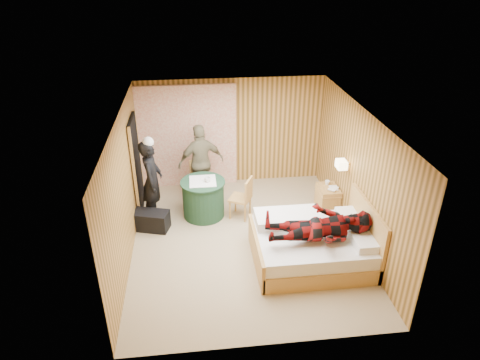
{
  "coord_description": "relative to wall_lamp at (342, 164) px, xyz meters",
  "views": [
    {
      "loc": [
        -0.86,
        -6.66,
        4.84
      ],
      "look_at": [
        -0.03,
        0.5,
        1.05
      ],
      "focal_mm": 32.0,
      "sensor_mm": 36.0,
      "label": 1
    }
  ],
  "objects": [
    {
      "name": "wall_left",
      "position": [
        -4.02,
        -0.45,
        -0.05
      ],
      "size": [
        0.02,
        5.0,
        2.5
      ],
      "primitive_type": "cube",
      "color": "tan",
      "rests_on": "floor"
    },
    {
      "name": "wall_right",
      "position": [
        0.18,
        -0.45,
        -0.05
      ],
      "size": [
        0.02,
        5.0,
        2.5
      ],
      "primitive_type": "cube",
      "color": "tan",
      "rests_on": "floor"
    },
    {
      "name": "chair_far",
      "position": [
        -2.68,
        1.27,
        -0.76
      ],
      "size": [
        0.53,
        0.53,
        0.93
      ],
      "rotation": [
        0.0,
        0.0,
        0.31
      ],
      "color": "tan",
      "rests_on": "floor"
    },
    {
      "name": "round_table",
      "position": [
        -2.66,
        0.55,
        -0.89
      ],
      "size": [
        0.91,
        0.91,
        0.81
      ],
      "color": "#1E412E",
      "rests_on": "floor"
    },
    {
      "name": "chair_near",
      "position": [
        -1.84,
        0.38,
        -0.78
      ],
      "size": [
        0.54,
        0.54,
        0.9
      ],
      "rotation": [
        0.0,
        0.0,
        -2.03
      ],
      "color": "tan",
      "rests_on": "floor"
    },
    {
      "name": "cup_table",
      "position": [
        -2.56,
        0.5,
        -0.44
      ],
      "size": [
        0.16,
        0.16,
        0.1
      ],
      "primitive_type": "imported",
      "rotation": [
        0.0,
        0.0,
        0.41
      ],
      "color": "white",
      "rests_on": "round_table"
    },
    {
      "name": "woman_standing",
      "position": [
        -3.66,
        0.58,
        -0.44
      ],
      "size": [
        0.46,
        0.66,
        1.72
      ],
      "primitive_type": "imported",
      "rotation": [
        0.0,
        0.0,
        1.49
      ],
      "color": "black",
      "rests_on": "floor"
    },
    {
      "name": "wall_back",
      "position": [
        -1.92,
        2.05,
        -0.05
      ],
      "size": [
        4.2,
        0.02,
        2.5
      ],
      "primitive_type": "cube",
      "color": "tan",
      "rests_on": "floor"
    },
    {
      "name": "wall_lamp",
      "position": [
        0.0,
        0.0,
        0.0
      ],
      "size": [
        0.26,
        0.24,
        0.16
      ],
      "color": "gold",
      "rests_on": "wall_right"
    },
    {
      "name": "nightstand",
      "position": [
        -0.04,
        0.44,
        -1.01
      ],
      "size": [
        0.42,
        0.58,
        0.56
      ],
      "color": "tan",
      "rests_on": "floor"
    },
    {
      "name": "curtain",
      "position": [
        -2.92,
        1.98,
        -0.1
      ],
      "size": [
        2.2,
        0.08,
        2.4
      ],
      "primitive_type": "cube",
      "color": "#EEE5CE",
      "rests_on": "floor"
    },
    {
      "name": "sneaker_right",
      "position": [
        -2.58,
        0.37,
        -1.25
      ],
      "size": [
        0.26,
        0.17,
        0.11
      ],
      "primitive_type": "cube",
      "rotation": [
        0.0,
        0.0,
        0.3
      ],
      "color": "white",
      "rests_on": "floor"
    },
    {
      "name": "cup_nightstand",
      "position": [
        -0.04,
        0.57,
        -0.7
      ],
      "size": [
        0.11,
        0.11,
        0.09
      ],
      "primitive_type": "imported",
      "rotation": [
        0.0,
        0.0,
        0.16
      ],
      "color": "white",
      "rests_on": "nightstand"
    },
    {
      "name": "duffel_bag",
      "position": [
        -3.71,
        0.16,
        -1.11
      ],
      "size": [
        0.76,
        0.54,
        0.39
      ],
      "primitive_type": "cube",
      "rotation": [
        0.0,
        0.0,
        -0.29
      ],
      "color": "black",
      "rests_on": "floor"
    },
    {
      "name": "floor",
      "position": [
        -1.92,
        -0.45,
        -1.3
      ],
      "size": [
        4.2,
        5.0,
        0.01
      ],
      "primitive_type": "cube",
      "color": "tan",
      "rests_on": "ground"
    },
    {
      "name": "bed",
      "position": [
        -0.8,
        -1.15,
        -0.98
      ],
      "size": [
        2.01,
        1.58,
        1.09
      ],
      "color": "tan",
      "rests_on": "floor"
    },
    {
      "name": "book_upper",
      "position": [
        -0.04,
        0.39,
        -0.71
      ],
      "size": [
        0.27,
        0.28,
        0.02
      ],
      "primitive_type": "imported",
      "rotation": [
        0.0,
        0.0,
        -0.75
      ],
      "color": "white",
      "rests_on": "nightstand"
    },
    {
      "name": "man_at_table",
      "position": [
        -2.66,
        1.32,
        -0.44
      ],
      "size": [
        1.08,
        0.65,
        1.72
      ],
      "primitive_type": "imported",
      "rotation": [
        0.0,
        0.0,
        3.39
      ],
      "color": "#746B4D",
      "rests_on": "floor"
    },
    {
      "name": "man_on_bed",
      "position": [
        -0.77,
        -1.37,
        -0.33
      ],
      "size": [
        0.86,
        0.67,
        1.77
      ],
      "primitive_type": "imported",
      "rotation": [
        0.0,
        1.57,
        0.0
      ],
      "color": "maroon",
      "rests_on": "bed"
    },
    {
      "name": "sneaker_left",
      "position": [
        -2.38,
        0.74,
        -1.24
      ],
      "size": [
        0.29,
        0.12,
        0.13
      ],
      "primitive_type": "cube",
      "rotation": [
        0.0,
        0.0,
        0.01
      ],
      "color": "white",
      "rests_on": "floor"
    },
    {
      "name": "doorway",
      "position": [
        -3.98,
        0.95,
        -0.28
      ],
      "size": [
        0.06,
        0.9,
        2.05
      ],
      "primitive_type": "cube",
      "color": "black",
      "rests_on": "floor"
    },
    {
      "name": "book_lower",
      "position": [
        -0.04,
        0.39,
        -0.73
      ],
      "size": [
        0.19,
        0.24,
        0.02
      ],
      "primitive_type": "imported",
      "rotation": [
        0.0,
        0.0,
        -0.12
      ],
      "color": "white",
      "rests_on": "nightstand"
    },
    {
      "name": "ceiling",
      "position": [
        -1.92,
        -0.45,
        1.2
      ],
      "size": [
        4.2,
        5.0,
        0.01
      ],
      "primitive_type": "cube",
      "color": "white",
      "rests_on": "wall_back"
    }
  ]
}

